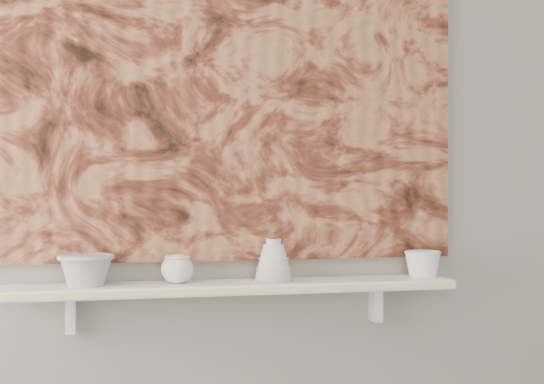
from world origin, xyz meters
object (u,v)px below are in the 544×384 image
object	(u,v)px
cup_cream	(177,269)
painting	(229,88)
shelf	(233,287)
bowl_white	(423,264)
bell_vessel	(274,260)
bowl_grey	(86,270)

from	to	relation	value
cup_cream	painting	bearing A→B (deg)	25.05
painting	shelf	bearing A→B (deg)	-90.00
shelf	bowl_white	xyz separation A→B (m)	(0.63, 0.00, 0.06)
shelf	bell_vessel	bearing A→B (deg)	0.00
shelf	bell_vessel	size ratio (longest dim) A/B	10.46
shelf	cup_cream	bearing A→B (deg)	180.00
bowl_grey	painting	bearing A→B (deg)	10.31
bowl_grey	bell_vessel	bearing A→B (deg)	0.00
bell_vessel	shelf	bearing A→B (deg)	180.00
cup_cream	bell_vessel	size ratio (longest dim) A/B	0.73
painting	bowl_white	bearing A→B (deg)	-7.30
cup_cream	bowl_white	xyz separation A→B (m)	(0.80, 0.00, -0.00)
painting	bell_vessel	distance (m)	0.56
shelf	painting	bearing A→B (deg)	90.00
painting	bowl_white	distance (m)	0.85
painting	bowl_white	world-z (taller)	painting
cup_cream	bowl_white	size ratio (longest dim) A/B	0.81
bowl_grey	bowl_white	xyz separation A→B (m)	(1.07, 0.00, -0.01)
painting	cup_cream	xyz separation A→B (m)	(-0.17, -0.08, -0.57)
bowl_grey	bowl_white	distance (m)	1.07
shelf	painting	world-z (taller)	painting
cup_cream	bowl_white	world-z (taller)	cup_cream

